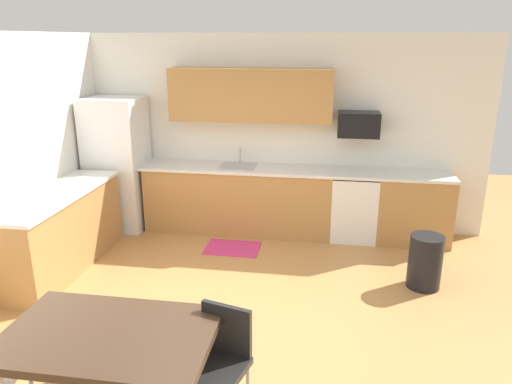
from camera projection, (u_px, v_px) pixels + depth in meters
ground_plane at (240, 320)px, 4.72m from camera, size 12.00×12.00×0.00m
wall_back at (274, 133)px, 6.81m from camera, size 5.80×0.10×2.70m
cabinet_run_back at (239, 200)px, 6.82m from camera, size 2.59×0.60×0.90m
cabinet_run_back_right at (413, 209)px, 6.46m from camera, size 0.96×0.60×0.90m
cabinet_run_left at (60, 232)px, 5.68m from camera, size 0.60×2.00×0.90m
countertop_back at (271, 169)px, 6.61m from camera, size 4.80×0.64×0.04m
countertop_left at (55, 194)px, 5.54m from camera, size 0.64×2.00×0.04m
upper_cabinets_back at (251, 95)px, 6.48m from camera, size 2.20×0.34×0.70m
refrigerator at (118, 164)px, 6.85m from camera, size 0.76×0.70×1.86m
oven_range at (354, 206)px, 6.58m from camera, size 0.60×0.60×0.91m
microwave at (359, 124)px, 6.34m from camera, size 0.54×0.36×0.32m
sink_basin at (238, 171)px, 6.69m from camera, size 0.48×0.40×0.14m
sink_faucet at (240, 156)px, 6.81m from camera, size 0.02×0.02×0.24m
dining_table at (109, 341)px, 3.22m from camera, size 1.40×0.90×0.76m
chair_near_table at (220, 357)px, 3.37m from camera, size 0.49×0.49×0.85m
trash_bin at (425, 262)px, 5.27m from camera, size 0.36×0.36×0.60m
floor_mat at (232, 248)px, 6.33m from camera, size 0.70×0.50×0.01m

